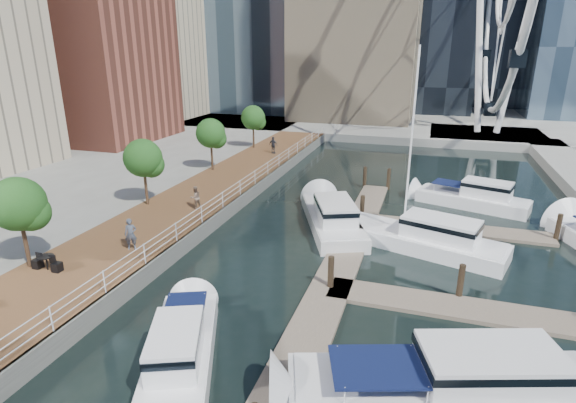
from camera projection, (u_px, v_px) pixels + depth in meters
The scene contains 13 objects.
ground at pixel (197, 386), 15.79m from camera, with size 520.00×520.00×0.00m, color black.
boardwalk at pixel (186, 210), 31.75m from camera, with size 6.00×60.00×1.00m, color brown.
seawall at pixel (225, 214), 30.89m from camera, with size 0.25×60.00×1.00m, color #595954.
land_far at pixel (403, 97), 107.70m from camera, with size 200.00×114.00×1.00m, color gray.
pier at pixel (486, 136), 58.56m from camera, with size 14.00×12.00×1.00m, color gray.
railing at pixel (223, 200), 30.59m from camera, with size 0.10×60.00×1.05m, color white, non-canonical shape.
floating_docks at pixel (437, 277), 22.36m from camera, with size 16.00×34.00×2.60m.
midrise_condos at pixel (20, 27), 45.31m from camera, with size 19.00×67.00×28.00m.
street_trees at pixel (143, 158), 30.32m from camera, with size 2.60×42.60×4.60m.
pedestrian_near at pixel (131, 234), 24.04m from camera, with size 0.63×0.42×1.74m, color #485060.
pedestrian_mid at pixel (195, 197), 30.31m from camera, with size 0.76×0.59×1.56m, color #826A5A.
pedestrian_far at pixel (273, 145), 46.45m from camera, with size 1.03×0.43×1.75m, color #333640.
moored_yachts at pixel (436, 260), 25.23m from camera, with size 26.11×36.87×11.50m.
Camera 1 is at (6.93, -11.29, 11.25)m, focal length 28.00 mm.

